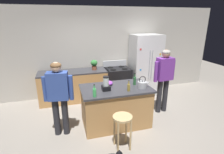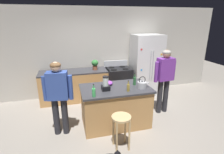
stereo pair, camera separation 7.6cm
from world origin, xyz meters
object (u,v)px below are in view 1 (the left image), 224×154
(person_by_island_left, at_px, (59,93))
(tea_kettle, at_px, (142,84))
(person_by_sink_right, at_px, (164,75))
(potted_plant, at_px, (94,64))
(mixing_bowl, at_px, (108,83))
(bottle_soda, at_px, (95,92))
(stove_range, at_px, (117,82))
(bottle_olive_oil, at_px, (135,81))
(blender_appliance, at_px, (106,84))
(kitchen_island, at_px, (116,106))
(bottle_vinegar, at_px, (129,87))
(bar_stool, at_px, (122,123))
(refrigerator, at_px, (145,65))

(person_by_island_left, distance_m, tea_kettle, 1.77)
(person_by_island_left, height_order, person_by_sink_right, person_by_sink_right)
(potted_plant, height_order, mixing_bowl, potted_plant)
(bottle_soda, bearing_deg, stove_range, 60.60)
(potted_plant, relative_size, bottle_olive_oil, 1.09)
(person_by_sink_right, distance_m, blender_appliance, 1.61)
(person_by_island_left, relative_size, blender_appliance, 5.14)
(person_by_island_left, bearing_deg, potted_plant, 57.74)
(kitchen_island, distance_m, stove_range, 1.61)
(blender_appliance, bearing_deg, tea_kettle, -6.13)
(blender_appliance, bearing_deg, bottle_soda, -138.06)
(person_by_island_left, bearing_deg, person_by_sink_right, 6.45)
(person_by_sink_right, height_order, bottle_olive_oil, person_by_sink_right)
(stove_range, height_order, mixing_bowl, stove_range)
(bottle_soda, bearing_deg, bottle_vinegar, 6.91)
(stove_range, relative_size, person_by_sink_right, 0.66)
(bottle_soda, distance_m, mixing_bowl, 0.69)
(person_by_island_left, distance_m, mixing_bowl, 1.12)
(bottle_vinegar, bearing_deg, potted_plant, 102.27)
(blender_appliance, relative_size, mixing_bowl, 1.44)
(kitchen_island, distance_m, mixing_bowl, 0.55)
(bar_stool, bearing_deg, kitchen_island, 81.65)
(refrigerator, xyz_separation_m, bar_stool, (-1.55, -2.32, -0.43))
(person_by_island_left, xyz_separation_m, tea_kettle, (1.76, -0.11, 0.03))
(person_by_island_left, height_order, bottle_soda, person_by_island_left)
(kitchen_island, distance_m, person_by_sink_right, 1.46)
(refrigerator, relative_size, person_by_sink_right, 1.15)
(tea_kettle, bearing_deg, bottle_vinegar, -165.45)
(bottle_soda, bearing_deg, blender_appliance, 41.94)
(person_by_island_left, bearing_deg, mixing_bowl, 13.49)
(mixing_bowl, xyz_separation_m, tea_kettle, (0.67, -0.37, 0.03))
(potted_plant, relative_size, blender_appliance, 0.98)
(kitchen_island, bearing_deg, stove_range, 71.15)
(potted_plant, xyz_separation_m, mixing_bowl, (0.07, -1.35, -0.13))
(person_by_island_left, height_order, potted_plant, person_by_island_left)
(person_by_island_left, distance_m, potted_plant, 1.91)
(refrigerator, height_order, person_by_sink_right, refrigerator)
(kitchen_island, xyz_separation_m, bar_stool, (-0.12, -0.82, 0.07))
(mixing_bowl, bearing_deg, potted_plant, 93.04)
(refrigerator, distance_m, person_by_sink_right, 1.28)
(bar_stool, bearing_deg, potted_plant, 91.73)
(stove_range, relative_size, tea_kettle, 3.93)
(bottle_olive_oil, relative_size, bottle_soda, 1.08)
(kitchen_island, relative_size, stove_range, 1.41)
(stove_range, xyz_separation_m, bottle_soda, (-1.06, -1.88, 0.53))
(person_by_sink_right, bearing_deg, bottle_soda, -162.84)
(tea_kettle, bearing_deg, person_by_island_left, 176.45)
(bottle_olive_oil, bearing_deg, bottle_soda, -158.05)
(bottle_soda, bearing_deg, refrigerator, 43.20)
(person_by_sink_right, bearing_deg, person_by_island_left, -173.55)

